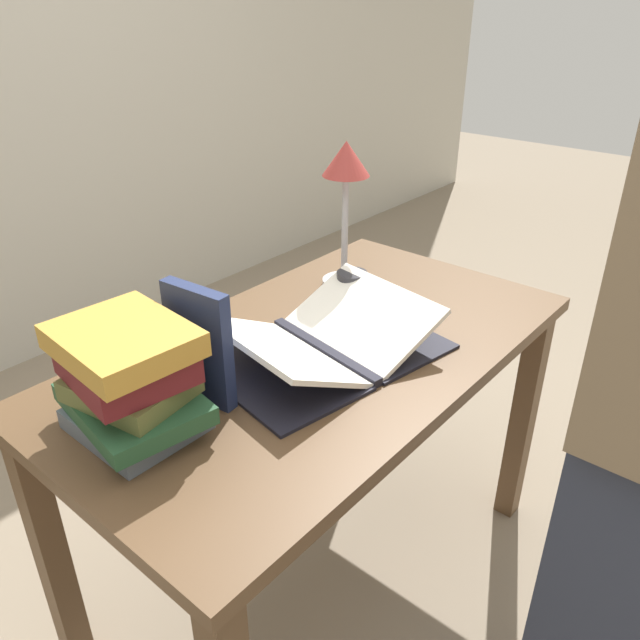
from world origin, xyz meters
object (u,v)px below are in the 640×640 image
at_px(book_stack_tall, 130,380).
at_px(coffee_mug, 351,290).
at_px(open_book, 324,342).
at_px(reading_lamp, 346,180).
at_px(book_standing_upright, 199,345).

height_order(book_stack_tall, coffee_mug, book_stack_tall).
bearing_deg(book_stack_tall, open_book, -12.68).
relative_size(book_stack_tall, reading_lamp, 0.76).
bearing_deg(open_book, book_stack_tall, 177.07).
xyz_separation_m(book_stack_tall, reading_lamp, (0.78, 0.11, 0.19)).
bearing_deg(book_stack_tall, reading_lamp, 7.83).
bearing_deg(book_standing_upright, book_stack_tall, 166.65).
distance_m(open_book, book_standing_upright, 0.32).
height_order(book_stack_tall, book_standing_upright, book_standing_upright).
bearing_deg(coffee_mug, book_standing_upright, -177.84).
height_order(reading_lamp, coffee_mug, reading_lamp).
relative_size(open_book, book_standing_upright, 2.31).
xyz_separation_m(open_book, book_standing_upright, (-0.29, 0.08, 0.09)).
bearing_deg(coffee_mug, book_stack_tall, 179.92).
xyz_separation_m(book_standing_upright, coffee_mug, (0.52, 0.02, -0.07)).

